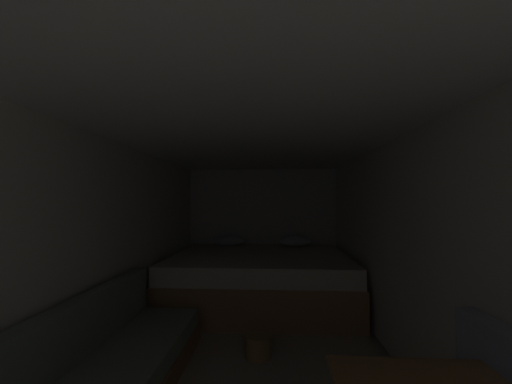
% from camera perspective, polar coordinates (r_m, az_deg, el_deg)
% --- Properties ---
extents(ground_plane, '(7.58, 7.58, 0.00)m').
position_cam_1_polar(ground_plane, '(2.89, -1.21, -31.39)').
color(ground_plane, '#A39984').
extents(wall_back, '(2.65, 0.05, 1.98)m').
position_cam_1_polar(wall_back, '(5.34, 1.20, -6.43)').
color(wall_back, silver).
rests_on(wall_back, ground).
extents(wall_left, '(0.05, 5.58, 1.98)m').
position_cam_1_polar(wall_left, '(2.95, -27.72, -10.05)').
color(wall_left, silver).
rests_on(wall_left, ground).
extents(wall_right, '(0.05, 5.58, 1.98)m').
position_cam_1_polar(wall_right, '(2.77, 27.25, -10.62)').
color(wall_right, silver).
rests_on(wall_right, ground).
extents(ceiling_slab, '(2.65, 5.58, 0.05)m').
position_cam_1_polar(ceiling_slab, '(2.58, -1.18, 11.29)').
color(ceiling_slab, white).
rests_on(ceiling_slab, wall_left).
extents(bed, '(2.43, 1.93, 0.85)m').
position_cam_1_polar(bed, '(4.43, 0.69, -15.88)').
color(bed, '#9E7247').
rests_on(bed, ground).
extents(wicker_basket, '(0.24, 0.24, 0.20)m').
position_cam_1_polar(wicker_basket, '(3.12, 0.44, -26.97)').
color(wicker_basket, olive).
rests_on(wicker_basket, ground).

